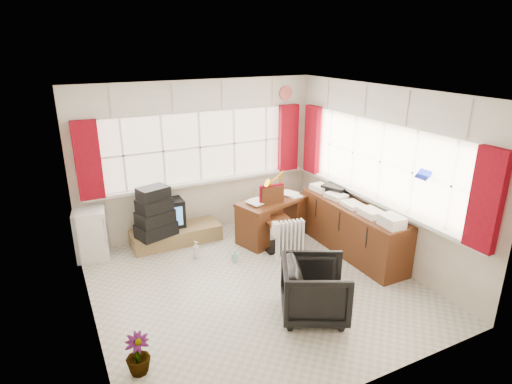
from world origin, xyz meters
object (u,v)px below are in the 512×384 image
Objects in this scene: desk at (272,217)px; credenza at (352,228)px; task_chair at (274,215)px; office_chair at (315,290)px; mini_fridge at (91,234)px; crt_tv at (167,213)px; radiator at (290,244)px; desk_lamp at (280,180)px; tv_bench at (176,235)px.

desk is 0.64× the size of credenza.
task_chair reaches higher than credenza.
office_chair is (-0.47, -1.82, -0.17)m from task_chair.
office_chair is 3.42m from mini_fridge.
office_chair is at bearing -51.63° from mini_fridge.
office_chair is 1.53× the size of crt_tv.
radiator is 1.24× the size of crt_tv.
desk_lamp is 2.21m from office_chair.
radiator is 0.82× the size of mini_fridge.
task_chair is 1.58× the size of radiator.
task_chair is at bearing 87.25° from radiator.
credenza is at bearing -24.39° from mini_fridge.
tv_bench is at bearing -62.09° from crt_tv.
desk is at bearing 147.89° from desk_lamp.
credenza is at bearing -33.71° from tv_bench.
radiator is 2.92m from mini_fridge.
office_chair is at bearing -71.43° from tv_bench.
credenza is (0.96, -0.21, 0.14)m from radiator.
desk is 0.78m from radiator.
mini_fridge reaches higher than office_chair.
desk is 1.28m from credenza.
desk is 0.92× the size of tv_bench.
desk_lamp is at bearing 72.17° from radiator.
crt_tv is 1.17m from mini_fridge.
mini_fridge is at bearing 65.79° from office_chair.
desk_lamp is 0.34× the size of tv_bench.
desk_lamp is 2.94m from mini_fridge.
task_chair is 0.59m from radiator.
credenza is at bearing -38.24° from task_chair.
credenza reaches higher than office_chair.
tv_bench is (-1.45, 0.55, -0.25)m from desk.
desk is 2.07× the size of radiator.
mini_fridge is (-2.57, 1.39, 0.13)m from radiator.
desk is 1.31× the size of task_chair.
mini_fridge is (-1.25, 0.08, 0.25)m from tv_bench.
desk is at bearing 130.51° from credenza.
task_chair is 1.60m from tv_bench.
tv_bench is at bearing 135.14° from radiator.
task_chair is at bearing -33.35° from crt_tv.
desk is 0.29m from task_chair.
radiator is at bearing -107.83° from desk_lamp.
desk_lamp is 1.05m from radiator.
radiator is (0.44, 1.29, -0.09)m from office_chair.
credenza reaches higher than tv_bench.
office_chair is at bearing -142.31° from credenza.
desk_lamp is at bearing 128.87° from credenza.
desk_lamp reaches higher than task_chair.
credenza is at bearing -12.32° from radiator.
desk_lamp is 0.24× the size of credenza.
crt_tv is (-1.53, 0.70, 0.10)m from desk.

